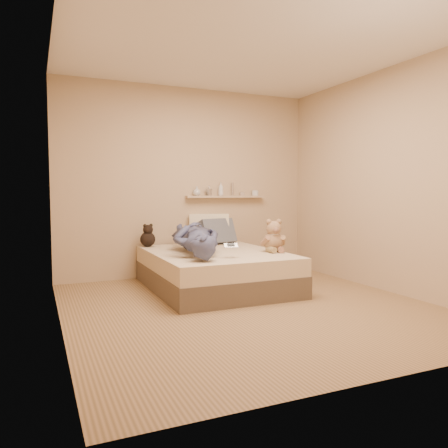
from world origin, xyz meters
name	(u,v)px	position (x,y,z in m)	size (l,w,h in m)	color
room	(250,178)	(0.00, 0.00, 1.30)	(3.80, 3.80, 3.80)	#9A774F
bed	(215,270)	(0.00, 0.93, 0.22)	(1.50, 1.90, 0.45)	brown
game_console	(231,246)	(-0.04, 0.38, 0.58)	(0.16, 0.09, 0.05)	silver
teddy_bear	(274,238)	(0.64, 0.62, 0.61)	(0.32, 0.32, 0.40)	#9E7856
dark_plush	(148,237)	(-0.63, 1.70, 0.58)	(0.20, 0.20, 0.30)	black
pillow_cream	(209,229)	(0.25, 1.76, 0.65)	(0.55, 0.16, 0.40)	#F2E7BF
pillow_grey	(218,232)	(0.33, 1.62, 0.62)	(0.50, 0.14, 0.34)	slate
person	(195,237)	(-0.26, 0.90, 0.63)	(0.56, 1.54, 0.37)	#3F4563
wall_shelf	(226,197)	(0.55, 1.84, 1.10)	(1.20, 0.12, 0.03)	tan
shelf_bottles	(219,191)	(0.44, 1.84, 1.18)	(1.02, 0.12, 0.19)	silver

